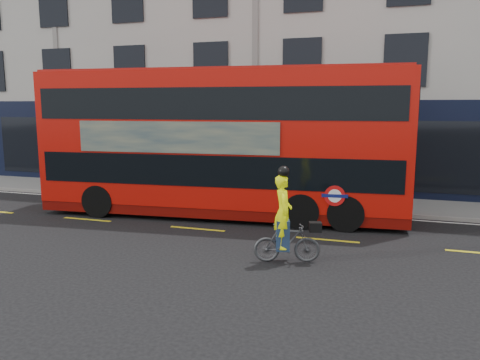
% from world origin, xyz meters
% --- Properties ---
extents(ground, '(120.00, 120.00, 0.00)m').
position_xyz_m(ground, '(0.00, 0.00, 0.00)').
color(ground, black).
rests_on(ground, ground).
extents(pavement, '(60.00, 3.00, 0.12)m').
position_xyz_m(pavement, '(0.00, 6.50, 0.06)').
color(pavement, slate).
rests_on(pavement, ground).
extents(kerb, '(60.00, 0.12, 0.13)m').
position_xyz_m(kerb, '(0.00, 5.00, 0.07)').
color(kerb, gray).
rests_on(kerb, ground).
extents(building_terrace, '(50.00, 10.07, 15.00)m').
position_xyz_m(building_terrace, '(0.00, 12.94, 7.49)').
color(building_terrace, '#ADACA3').
rests_on(building_terrace, ground).
extents(road_edge_line, '(58.00, 0.10, 0.01)m').
position_xyz_m(road_edge_line, '(0.00, 4.70, 0.00)').
color(road_edge_line, silver).
rests_on(road_edge_line, ground).
extents(lane_dashes, '(58.00, 0.12, 0.01)m').
position_xyz_m(lane_dashes, '(0.00, 1.50, 0.00)').
color(lane_dashes, gold).
rests_on(lane_dashes, ground).
extents(bus, '(12.51, 3.77, 4.98)m').
position_xyz_m(bus, '(0.12, 3.52, 2.55)').
color(bus, '#BB0E07').
rests_on(bus, ground).
extents(cyclist, '(1.67, 0.88, 2.38)m').
position_xyz_m(cyclist, '(3.25, -0.72, 0.82)').
color(cyclist, '#444649').
rests_on(cyclist, ground).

